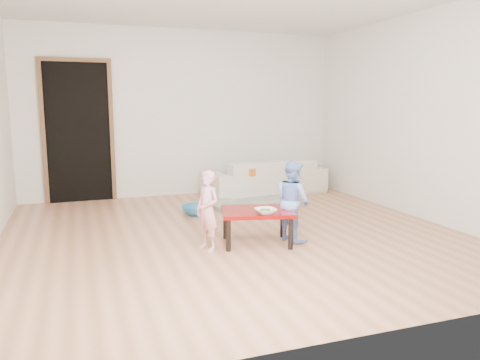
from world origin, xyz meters
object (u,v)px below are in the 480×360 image
sofa (265,177)px  bowl (266,211)px  red_table (257,227)px  child_pink (208,211)px  basin (197,210)px  child_blue (293,201)px

sofa → bowl: bearing=60.1°
red_table → bowl: bearing=-84.2°
child_pink → bowl: bearing=50.7°
bowl → basin: bowl is taller
child_pink → child_blue: bearing=68.4°
child_blue → child_pink: bearing=78.3°
child_pink → basin: 1.56m
sofa → child_blue: child_blue is taller
bowl → child_pink: child_pink is taller
child_pink → red_table: bearing=70.1°
red_table → child_pink: (-0.54, -0.04, 0.22)m
child_blue → basin: size_ratio=2.14×
sofa → child_pink: (-1.65, -2.52, 0.12)m
red_table → basin: (-0.28, 1.46, -0.12)m
sofa → basin: size_ratio=4.86×
sofa → child_blue: (-0.70, -2.48, 0.15)m
red_table → child_blue: (0.41, -0.00, 0.25)m
bowl → child_blue: bearing=26.1°
red_table → bowl: size_ratio=3.40×
basin → child_blue: bearing=-64.9°
basin → child_pink: bearing=-100.0°
sofa → child_pink: bearing=49.1°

